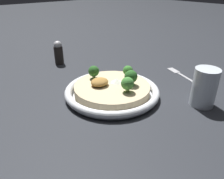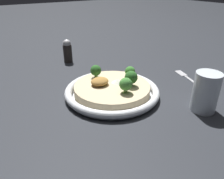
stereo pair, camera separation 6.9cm
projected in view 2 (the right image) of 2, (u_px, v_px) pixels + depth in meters
The scene contains 11 objects.
ground_plane at pixel (112, 95), 0.70m from camera, with size 6.00×6.00×0.00m, color #23262B.
risotto_bowl at pixel (112, 91), 0.69m from camera, with size 0.30×0.30×0.04m.
cheese_sprinkle at pixel (117, 81), 0.70m from camera, with size 0.04×0.04×0.01m.
crispy_onion_garnish at pixel (100, 81), 0.68m from camera, with size 0.06×0.05×0.02m.
broccoli_front_left at pixel (130, 72), 0.72m from camera, with size 0.03×0.03×0.04m.
broccoli_front_right at pixel (96, 71), 0.73m from camera, with size 0.04×0.04×0.04m.
broccoli_back_left at pixel (126, 84), 0.63m from camera, with size 0.04×0.04×0.05m.
broccoli_left at pixel (131, 78), 0.67m from camera, with size 0.04×0.04×0.05m.
drinking_glass at pixel (206, 92), 0.60m from camera, with size 0.07×0.07×0.11m.
fork_utensil at pixel (188, 78), 0.82m from camera, with size 0.08×0.18×0.00m.
pepper_shaker at pixel (68, 51), 0.96m from camera, with size 0.04×0.04×0.10m.
Camera 2 is at (0.34, 0.51, 0.34)m, focal length 35.00 mm.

